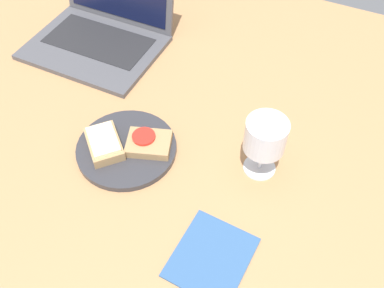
% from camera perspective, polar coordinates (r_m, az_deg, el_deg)
% --- Properties ---
extents(wooden_table, '(1.40, 1.40, 0.03)m').
position_cam_1_polar(wooden_table, '(0.94, -4.77, -0.26)').
color(wooden_table, '#B27F51').
rests_on(wooden_table, ground).
extents(plate, '(0.21, 0.21, 0.01)m').
position_cam_1_polar(plate, '(0.92, -8.71, -0.61)').
color(plate, '#333338').
rests_on(plate, wooden_table).
extents(sandwich_with_tomato, '(0.11, 0.10, 0.02)m').
position_cam_1_polar(sandwich_with_tomato, '(0.90, -6.06, 0.25)').
color(sandwich_with_tomato, '#A88456').
rests_on(sandwich_with_tomato, plate).
extents(sandwich_with_cheese, '(0.12, 0.11, 0.03)m').
position_cam_1_polar(sandwich_with_cheese, '(0.91, -11.66, 0.11)').
color(sandwich_with_cheese, '#A88456').
rests_on(sandwich_with_cheese, plate).
extents(wine_glass, '(0.08, 0.08, 0.14)m').
position_cam_1_polar(wine_glass, '(0.82, 9.75, 0.82)').
color(wine_glass, white).
rests_on(wine_glass, wooden_table).
extents(laptop, '(0.33, 0.29, 0.21)m').
position_cam_1_polar(laptop, '(1.19, -11.87, 15.16)').
color(laptop, '#4C4C51').
rests_on(laptop, wooden_table).
extents(napkin, '(0.14, 0.15, 0.00)m').
position_cam_1_polar(napkin, '(0.78, 2.60, -14.83)').
color(napkin, '#33598C').
rests_on(napkin, wooden_table).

